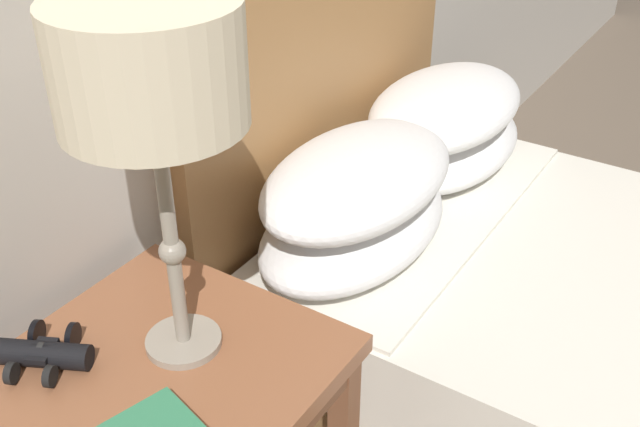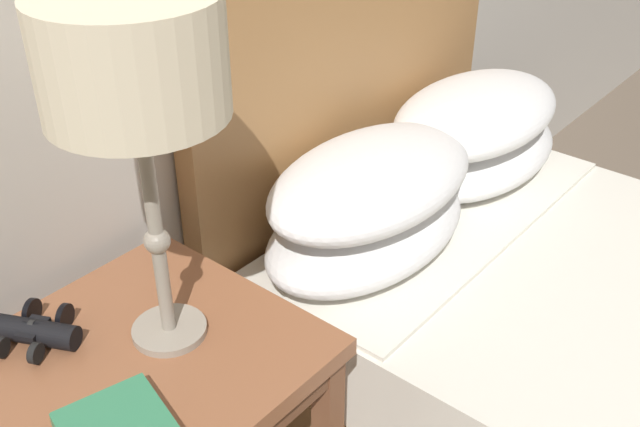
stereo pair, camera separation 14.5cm
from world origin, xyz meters
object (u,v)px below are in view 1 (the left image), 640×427
at_px(binoculars_pair, 44,353).
at_px(nightstand, 164,407).
at_px(table_lamp, 150,75).
at_px(bed, 623,333).

bearing_deg(binoculars_pair, nightstand, -60.08).
height_order(nightstand, binoculars_pair, binoculars_pair).
xyz_separation_m(nightstand, table_lamp, (0.07, 0.00, 0.58)).
relative_size(nightstand, bed, 0.31).
distance_m(bed, table_lamp, 1.32).
bearing_deg(bed, nightstand, 147.59).
bearing_deg(bed, binoculars_pair, 143.63).
relative_size(table_lamp, binoculars_pair, 3.67).
relative_size(bed, table_lamp, 3.44).
height_order(bed, binoculars_pair, bed).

